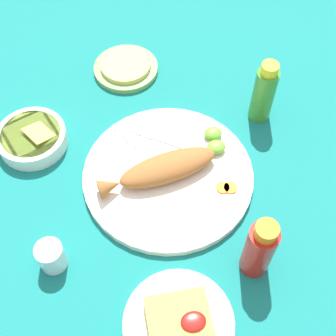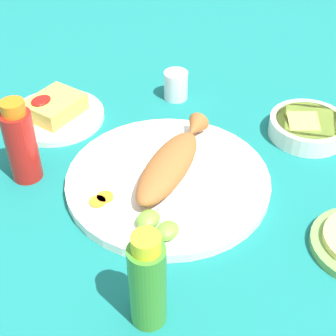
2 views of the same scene
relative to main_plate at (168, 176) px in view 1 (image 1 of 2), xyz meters
name	(u,v)px [view 1 (image 1 of 2)]	position (x,y,z in m)	size (l,w,h in m)	color
ground_plane	(168,178)	(0.00, 0.00, -0.01)	(4.00, 4.00, 0.00)	#146B66
main_plate	(168,176)	(0.00, 0.00, 0.00)	(0.36, 0.36, 0.02)	white
fried_fish	(162,169)	(-0.01, 0.00, 0.03)	(0.26, 0.11, 0.05)	#935628
fork_near	(139,147)	(-0.05, 0.08, 0.01)	(0.11, 0.16, 0.00)	silver
fork_far	(157,138)	(-0.01, 0.10, 0.01)	(0.16, 0.12, 0.00)	silver
carrot_slice_near	(223,188)	(0.10, -0.06, 0.01)	(0.03, 0.03, 0.00)	orange
carrot_slice_mid	(230,188)	(0.12, -0.06, 0.01)	(0.03, 0.03, 0.00)	orange
lime_wedge_main	(216,147)	(0.11, 0.04, 0.02)	(0.04, 0.04, 0.02)	#6BB233
lime_wedge_side	(213,133)	(0.12, 0.08, 0.02)	(0.04, 0.03, 0.02)	#6BB233
hot_sauce_bottle_red	(259,249)	(0.12, -0.22, 0.07)	(0.05, 0.05, 0.16)	#B21914
hot_sauce_bottle_green	(264,93)	(0.24, 0.13, 0.07)	(0.05, 0.05, 0.16)	#3D8428
salt_cup	(52,257)	(-0.25, -0.15, 0.02)	(0.05, 0.05, 0.06)	silver
side_plate_fries	(179,323)	(-0.04, -0.31, 0.00)	(0.20, 0.20, 0.01)	white
fries_pile	(179,320)	(-0.04, -0.31, 0.02)	(0.11, 0.09, 0.04)	gold
guacamole_bowl	(32,138)	(-0.28, 0.15, 0.01)	(0.15, 0.15, 0.05)	white
tortilla_plate	(126,69)	(-0.04, 0.33, 0.00)	(0.16, 0.16, 0.01)	#6B9E4C
tortilla_stack	(126,65)	(-0.04, 0.33, 0.01)	(0.13, 0.13, 0.01)	#E0C666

